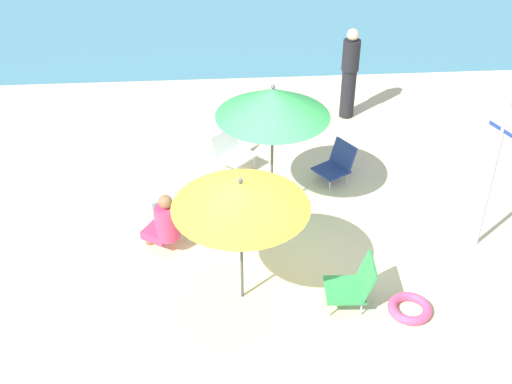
# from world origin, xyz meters

# --- Properties ---
(ground_plane) EXTENTS (40.00, 40.00, 0.00)m
(ground_plane) POSITION_xyz_m (0.00, 0.00, 0.00)
(ground_plane) COLOR beige
(umbrella_yellow) EXTENTS (1.64, 1.64, 1.82)m
(umbrella_yellow) POSITION_xyz_m (-0.35, -0.51, 1.59)
(umbrella_yellow) COLOR #4C4C51
(umbrella_yellow) RESTS_ON ground_plane
(umbrella_green) EXTENTS (1.61, 1.61, 2.07)m
(umbrella_green) POSITION_xyz_m (0.19, 1.36, 1.80)
(umbrella_green) COLOR #4C4C51
(umbrella_green) RESTS_ON ground_plane
(beach_chair_a) EXTENTS (0.72, 0.69, 0.62)m
(beach_chair_a) POSITION_xyz_m (1.31, 2.11, 0.30)
(beach_chair_a) COLOR navy
(beach_chair_a) RESTS_ON ground_plane
(beach_chair_b) EXTENTS (0.63, 0.57, 0.58)m
(beach_chair_b) POSITION_xyz_m (-1.03, 0.80, 0.29)
(beach_chair_b) COLOR white
(beach_chair_b) RESTS_ON ground_plane
(beach_chair_c) EXTENTS (0.79, 0.79, 0.61)m
(beach_chair_c) POSITION_xyz_m (-0.36, 2.57, 0.33)
(beach_chair_c) COLOR white
(beach_chair_c) RESTS_ON ground_plane
(beach_chair_d) EXTENTS (0.61, 0.55, 0.67)m
(beach_chair_d) POSITION_xyz_m (1.04, -0.74, 0.33)
(beach_chair_d) COLOR #33934C
(beach_chair_d) RESTS_ON ground_plane
(person_a) EXTENTS (0.56, 0.50, 0.93)m
(person_a) POSITION_xyz_m (-1.36, 0.51, 0.46)
(person_a) COLOR #DB3866
(person_a) RESTS_ON ground_plane
(person_b) EXTENTS (0.31, 0.31, 1.71)m
(person_b) POSITION_xyz_m (1.87, 4.24, 0.87)
(person_b) COLOR black
(person_b) RESTS_ON ground_plane
(warning_sign) EXTENTS (0.20, 0.45, 2.22)m
(warning_sign) POSITION_xyz_m (3.02, 0.33, 1.44)
(warning_sign) COLOR #ADADB2
(warning_sign) RESTS_ON ground_plane
(swim_ring) EXTENTS (0.55, 0.55, 0.12)m
(swim_ring) POSITION_xyz_m (1.72, -0.94, 0.06)
(swim_ring) COLOR #E54C7F
(swim_ring) RESTS_ON ground_plane
(beach_bag) EXTENTS (0.27, 0.28, 0.29)m
(beach_bag) POSITION_xyz_m (-1.45, 1.16, 0.15)
(beach_bag) COLOR #389970
(beach_bag) RESTS_ON ground_plane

